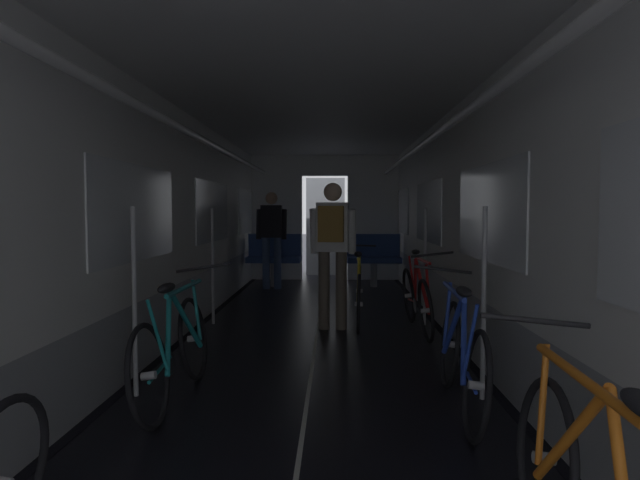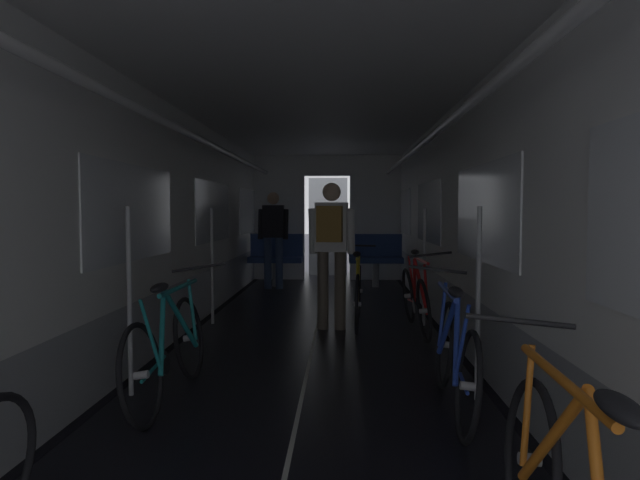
% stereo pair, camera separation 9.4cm
% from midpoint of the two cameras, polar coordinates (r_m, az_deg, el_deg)
% --- Properties ---
extents(train_car_shell, '(3.14, 12.34, 2.57)m').
position_cam_midpoint_polar(train_car_shell, '(5.49, -1.02, 6.49)').
color(train_car_shell, black).
rests_on(train_car_shell, ground).
extents(bench_seat_far_left, '(0.98, 0.51, 0.95)m').
position_cam_midpoint_polar(bench_seat_far_left, '(10.05, -5.03, -1.52)').
color(bench_seat_far_left, gray).
rests_on(bench_seat_far_left, ground).
extents(bench_seat_far_right, '(0.98, 0.51, 0.95)m').
position_cam_midpoint_polar(bench_seat_far_right, '(10.01, 5.27, -1.54)').
color(bench_seat_far_right, gray).
rests_on(bench_seat_far_right, ground).
extents(bicycle_blue, '(0.44, 1.69, 0.95)m').
position_cam_midpoint_polar(bicycle_blue, '(3.96, 13.63, -11.47)').
color(bicycle_blue, black).
rests_on(bicycle_blue, ground).
extents(bicycle_red, '(0.44, 1.69, 0.95)m').
position_cam_midpoint_polar(bicycle_red, '(6.36, 9.53, -5.92)').
color(bicycle_red, black).
rests_on(bicycle_red, ground).
extents(bicycle_teal, '(0.44, 1.69, 0.96)m').
position_cam_midpoint_polar(bicycle_teal, '(4.19, -15.40, -10.71)').
color(bicycle_teal, black).
rests_on(bicycle_teal, ground).
extents(person_cyclist_aisle, '(0.55, 0.41, 1.69)m').
position_cam_midpoint_polar(person_cyclist_aisle, '(6.32, 0.87, -0.15)').
color(person_cyclist_aisle, brown).
rests_on(person_cyclist_aisle, ground).
extents(bicycle_yellow_in_aisle, '(0.44, 1.69, 0.94)m').
position_cam_midpoint_polar(bicycle_yellow_in_aisle, '(6.65, 3.63, -5.46)').
color(bicycle_yellow_in_aisle, black).
rests_on(bicycle_yellow_in_aisle, ground).
extents(person_standing_near_bench, '(0.53, 0.23, 1.69)m').
position_cam_midpoint_polar(person_standing_near_bench, '(9.65, -5.28, 0.71)').
color(person_standing_near_bench, '#384C75').
rests_on(person_standing_near_bench, ground).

